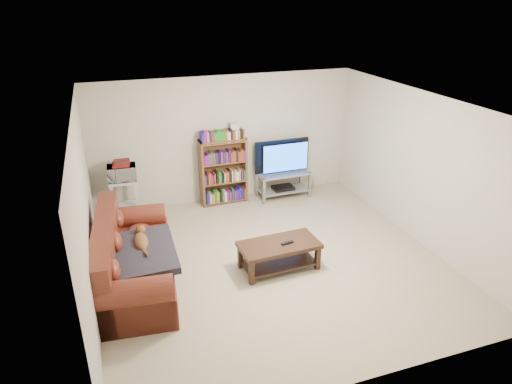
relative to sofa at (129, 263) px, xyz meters
name	(u,v)px	position (x,y,z in m)	size (l,w,h in m)	color
floor	(271,261)	(2.05, -0.09, -0.34)	(5.00, 5.00, 0.00)	#C5B492
ceiling	(273,105)	(2.05, -0.09, 2.06)	(5.00, 5.00, 0.00)	white
wall_back	(225,139)	(2.05, 2.41, 0.86)	(5.00, 5.00, 0.00)	beige
wall_front	(366,288)	(2.05, -2.59, 0.86)	(5.00, 5.00, 0.00)	beige
wall_left	(86,214)	(-0.45, -0.09, 0.86)	(5.00, 5.00, 0.00)	beige
wall_right	(420,169)	(4.55, -0.09, 0.86)	(5.00, 5.00, 0.00)	beige
sofa	(129,263)	(0.00, 0.00, 0.00)	(1.20, 2.35, 0.97)	maroon
blanket	(142,253)	(0.17, -0.17, 0.23)	(0.88, 1.13, 0.10)	#29262F
cat	(141,242)	(0.19, 0.03, 0.29)	(0.25, 0.62, 0.19)	brown
coffee_table	(279,251)	(2.10, -0.30, -0.04)	(1.19, 0.64, 0.42)	black
remote	(287,243)	(2.21, -0.35, 0.10)	(0.19, 0.05, 0.02)	black
tv_stand	(283,180)	(3.13, 2.08, 0.01)	(1.04, 0.48, 0.51)	#999EA3
television	(284,157)	(3.13, 2.08, 0.50)	(1.11, 0.15, 0.64)	black
dvd_player	(283,188)	(3.13, 2.08, -0.15)	(0.41, 0.29, 0.06)	black
bookshelf	(223,170)	(1.95, 2.21, 0.32)	(0.89, 0.29, 1.28)	brown
shelf_clutter	(227,133)	(2.05, 2.22, 1.05)	(0.65, 0.21, 0.28)	silver
microwave_stand	(125,195)	(0.10, 2.03, 0.16)	(0.50, 0.38, 0.78)	silver
microwave	(122,173)	(0.10, 2.03, 0.57)	(0.48, 0.32, 0.26)	silver
game_boxes	(121,164)	(0.10, 2.03, 0.73)	(0.28, 0.25, 0.05)	maroon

